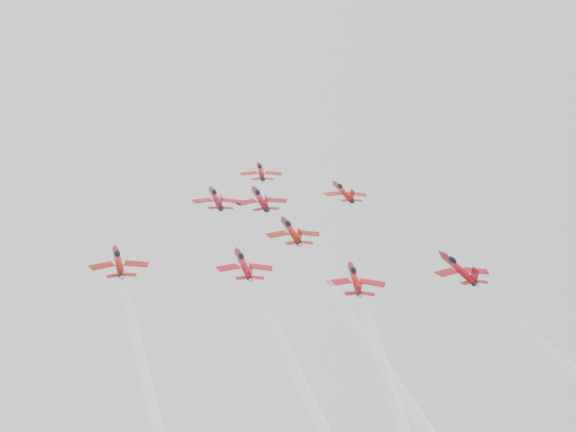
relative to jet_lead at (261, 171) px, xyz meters
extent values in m
cylinder|color=#A1190F|center=(0.00, -0.30, -0.25)|extent=(1.04, 8.66, 5.63)
cone|color=#A1190F|center=(0.00, 4.66, 2.64)|extent=(1.04, 2.31, 1.94)
cone|color=black|center=(0.00, -4.86, -2.90)|extent=(1.04, 1.50, 1.46)
ellipsoid|color=black|center=(0.00, 1.33, 1.24)|extent=(0.94, 2.22, 1.77)
cube|color=#A1190F|center=(-2.54, -0.93, -0.67)|extent=(3.87, 2.54, 0.93)
cube|color=#A1190F|center=(2.54, -0.93, -0.67)|extent=(3.87, 2.54, 0.93)
cube|color=#A1190F|center=(0.00, -4.45, -1.36)|extent=(0.11, 2.41, 2.48)
cube|color=#A1190F|center=(-1.32, -4.04, -2.43)|extent=(1.86, 1.26, 0.54)
cube|color=#A1190F|center=(1.32, -4.04, -2.43)|extent=(1.86, 1.26, 0.54)
cylinder|color=#A40F1F|center=(-10.19, -14.55, -8.55)|extent=(1.07, 8.98, 5.84)
cone|color=#A40F1F|center=(-10.19, -9.40, -5.55)|extent=(1.07, 2.40, 2.01)
cone|color=black|center=(-10.19, -19.27, -11.29)|extent=(1.07, 1.55, 1.52)
ellipsoid|color=black|center=(-10.19, -12.86, -6.99)|extent=(0.98, 2.30, 1.84)
cube|color=#A40F1F|center=(-12.83, -15.20, -8.98)|extent=(4.01, 2.64, 0.97)
cube|color=#A40F1F|center=(-7.56, -15.20, -8.98)|extent=(4.01, 2.64, 0.97)
cube|color=#A40F1F|center=(-10.19, -18.85, -9.69)|extent=(0.12, 2.50, 2.57)
cube|color=#A40F1F|center=(-11.56, -18.43, -10.80)|extent=(1.93, 1.31, 0.56)
cube|color=#A40F1F|center=(-8.83, -18.43, -10.80)|extent=(1.93, 1.31, 0.56)
cylinder|color=maroon|center=(-2.03, -14.19, -8.34)|extent=(1.15, 9.60, 6.24)
cone|color=maroon|center=(-2.03, -8.69, -5.13)|extent=(1.15, 2.56, 2.15)
cone|color=black|center=(-2.03, -19.24, -11.28)|extent=(1.15, 1.66, 1.62)
ellipsoid|color=black|center=(-2.03, -12.38, -6.68)|extent=(1.04, 2.46, 1.97)
cube|color=maroon|center=(-4.85, -14.89, -8.80)|extent=(4.29, 2.82, 1.04)
cube|color=maroon|center=(0.79, -14.89, -8.80)|extent=(4.29, 2.82, 1.04)
cube|color=maroon|center=(-2.03, -18.79, -9.56)|extent=(0.13, 2.67, 2.75)
cube|color=maroon|center=(-3.49, -18.34, -10.75)|extent=(2.06, 1.40, 0.60)
cube|color=maroon|center=(-0.57, -18.34, -10.75)|extent=(2.06, 1.40, 0.60)
cylinder|color=#A7180F|center=(15.03, -9.59, -5.66)|extent=(1.05, 8.79, 5.71)
cone|color=#A7180F|center=(15.03, -4.56, -2.73)|extent=(1.05, 2.35, 1.97)
cone|color=black|center=(15.03, -14.22, -8.35)|extent=(1.05, 1.52, 1.49)
ellipsoid|color=black|center=(15.03, -7.94, -4.14)|extent=(0.96, 2.25, 1.80)
cube|color=#A7180F|center=(12.45, -10.23, -6.09)|extent=(3.93, 2.58, 0.95)
cube|color=#A7180F|center=(17.61, -10.23, -6.09)|extent=(3.93, 2.58, 0.95)
cube|color=#A7180F|center=(15.03, -13.81, -6.79)|extent=(0.11, 2.45, 2.52)
cube|color=#A7180F|center=(13.69, -13.39, -7.87)|extent=(1.88, 1.28, 0.55)
cube|color=#A7180F|center=(16.37, -13.39, -7.87)|extent=(1.88, 1.28, 0.55)
cylinder|color=maroon|center=(1.44, -26.99, -15.79)|extent=(1.09, 9.10, 5.92)
cone|color=maroon|center=(1.44, -21.78, -12.75)|extent=(1.09, 2.43, 2.04)
cone|color=black|center=(1.44, -31.78, -18.57)|extent=(1.09, 1.57, 1.54)
ellipsoid|color=black|center=(1.44, -25.27, -14.21)|extent=(0.99, 2.33, 1.86)
cube|color=maroon|center=(-1.23, -27.65, -16.23)|extent=(4.07, 2.67, 0.98)
cube|color=maroon|center=(4.11, -27.65, -16.23)|extent=(4.07, 2.67, 0.98)
cube|color=maroon|center=(1.44, -31.35, -16.95)|extent=(0.12, 2.53, 2.61)
cube|color=maroon|center=(0.06, -30.92, -18.07)|extent=(1.95, 1.33, 0.57)
cube|color=maroon|center=(2.83, -30.92, -18.07)|extent=(1.95, 1.33, 0.57)
cylinder|color=white|center=(1.44, -70.59, -41.16)|extent=(1.38, 77.64, 45.98)
cylinder|color=maroon|center=(-25.89, -37.95, -22.16)|extent=(0.98, 8.22, 5.35)
cone|color=maroon|center=(-25.89, -33.23, -19.42)|extent=(0.98, 2.19, 1.84)
cone|color=black|center=(-25.89, -42.27, -24.68)|extent=(0.98, 1.42, 1.39)
ellipsoid|color=black|center=(-25.89, -36.39, -20.74)|extent=(0.89, 2.10, 1.68)
cube|color=maroon|center=(-28.30, -38.54, -22.56)|extent=(3.67, 2.42, 0.89)
cube|color=maroon|center=(-23.47, -38.54, -22.56)|extent=(3.67, 2.42, 0.89)
cube|color=maroon|center=(-25.89, -41.89, -23.21)|extent=(0.11, 2.29, 2.35)
cube|color=maroon|center=(-27.14, -41.50, -24.23)|extent=(1.76, 1.20, 0.51)
cube|color=maroon|center=(-24.64, -41.50, -24.23)|extent=(1.76, 1.20, 0.51)
cylinder|color=#AD101A|center=(-7.85, -38.19, -22.30)|extent=(1.00, 8.33, 5.42)
cone|color=#AD101A|center=(-7.85, -33.42, -19.53)|extent=(1.00, 2.22, 1.86)
cone|color=black|center=(-7.85, -42.57, -24.85)|extent=(1.00, 1.44, 1.41)
ellipsoid|color=black|center=(-7.85, -36.62, -20.86)|extent=(0.91, 2.13, 1.71)
cube|color=#AD101A|center=(-10.30, -38.79, -22.71)|extent=(3.72, 2.45, 0.90)
cube|color=#AD101A|center=(-5.41, -38.79, -22.71)|extent=(3.72, 2.45, 0.90)
cube|color=#AD101A|center=(-7.85, -42.18, -23.37)|extent=(0.11, 2.32, 2.39)
cube|color=#AD101A|center=(-9.12, -41.79, -24.40)|extent=(1.79, 1.21, 0.52)
cube|color=#AD101A|center=(-6.58, -41.79, -24.40)|extent=(1.79, 1.21, 0.52)
cylinder|color=#B01016|center=(8.08, -42.02, -24.53)|extent=(1.03, 8.58, 5.58)
cone|color=#B01016|center=(8.08, -37.10, -21.67)|extent=(1.03, 2.29, 1.92)
cone|color=black|center=(8.08, -46.54, -27.16)|extent=(1.03, 1.48, 1.45)
ellipsoid|color=black|center=(8.08, -40.40, -23.05)|extent=(0.93, 2.20, 1.76)
cube|color=#B01016|center=(5.56, -42.64, -24.95)|extent=(3.84, 2.52, 0.93)
cube|color=#B01016|center=(10.60, -42.64, -24.95)|extent=(3.84, 2.52, 0.93)
cube|color=#B01016|center=(8.08, -46.13, -25.63)|extent=(0.11, 2.39, 2.46)
cube|color=#B01016|center=(6.78, -45.73, -26.69)|extent=(1.84, 1.25, 0.53)
cube|color=#B01016|center=(9.39, -45.73, -26.69)|extent=(1.84, 1.25, 0.53)
cylinder|color=maroon|center=(25.75, -38.56, -22.52)|extent=(1.07, 8.96, 5.83)
cone|color=maroon|center=(25.75, -33.43, -19.53)|extent=(1.07, 2.39, 2.00)
cone|color=black|center=(25.75, -43.28, -25.27)|extent=(1.07, 1.55, 1.51)
ellipsoid|color=black|center=(25.75, -36.87, -20.97)|extent=(0.97, 2.29, 1.84)
cube|color=maroon|center=(23.12, -39.21, -22.95)|extent=(4.01, 2.63, 0.97)
cube|color=maroon|center=(28.38, -39.21, -22.95)|extent=(4.01, 2.63, 0.97)
cube|color=maroon|center=(25.75, -42.86, -23.67)|extent=(0.12, 2.50, 2.57)
cube|color=maroon|center=(24.39, -42.44, -24.78)|extent=(1.92, 1.31, 0.56)
cube|color=maroon|center=(27.12, -42.44, -24.78)|extent=(1.92, 1.31, 0.56)
camera|label=1|loc=(-20.43, -143.95, -30.36)|focal=45.00mm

